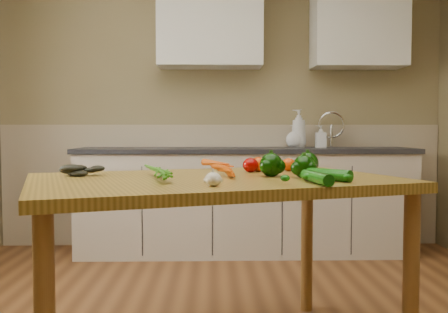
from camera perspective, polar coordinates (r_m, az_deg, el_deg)
name	(u,v)px	position (r m, az deg, el deg)	size (l,w,h in m)	color
room	(230,86)	(2.25, 0.64, 8.07)	(4.04, 5.04, 2.64)	brown
counter_run	(246,199)	(4.30, 2.57, -4.90)	(2.84, 0.64, 1.14)	#B9AC9A
upper_cabinets	(280,27)	(4.51, 6.43, 14.50)	(2.15, 0.35, 0.70)	silver
table	(214,198)	(2.23, -1.15, -4.79)	(1.81, 1.45, 0.84)	olive
soap_bottle_a	(299,128)	(4.43, 8.54, 3.20)	(0.13, 0.13, 0.33)	silver
soap_bottle_b	(321,136)	(4.41, 11.00, 2.27)	(0.09, 0.09, 0.19)	silver
soap_bottle_c	(294,136)	(4.42, 8.06, 2.30)	(0.15, 0.15, 0.19)	silver
carrot_bunch	(204,168)	(2.23, -2.35, -1.36)	(0.29, 0.22, 0.08)	#CE4C04
leafy_greens	(85,164)	(2.36, -15.59, -0.83)	(0.22, 0.20, 0.11)	black
garlic_bulb	(213,179)	(1.86, -1.26, -2.62)	(0.06, 0.06, 0.05)	silver
pepper_a	(271,165)	(2.27, 5.41, -0.96)	(0.11, 0.11, 0.11)	black
pepper_b	(308,163)	(2.40, 9.53, -0.79)	(0.10, 0.10, 0.10)	black
pepper_c	(304,167)	(2.22, 9.12, -1.17)	(0.10, 0.10, 0.10)	black
tomato_a	(251,165)	(2.49, 3.05, -0.98)	(0.08, 0.08, 0.07)	#880302
tomato_b	(258,164)	(2.52, 3.93, -0.90)	(0.08, 0.08, 0.08)	#D73F05
tomato_c	(289,165)	(2.58, 7.40, -0.93)	(0.07, 0.07, 0.07)	#D73F05
zucchini_a	(325,174)	(2.13, 11.50, -2.02)	(0.05, 0.05, 0.24)	#094907
zucchini_b	(317,178)	(1.99, 10.54, -2.38)	(0.05, 0.05, 0.26)	#094907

